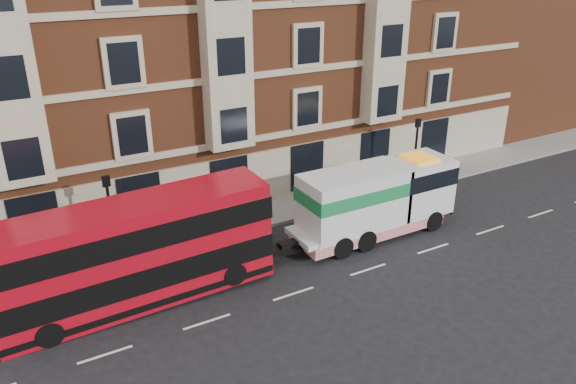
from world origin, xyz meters
The scene contains 9 objects.
ground centered at (0.00, 0.00, 0.00)m, with size 120.00×120.00×0.00m, color black.
sidewalk centered at (0.00, 7.50, 0.07)m, with size 90.00×3.00×0.15m, color slate.
victorian_terrace centered at (0.50, 15.00, 10.07)m, with size 45.00×12.00×20.40m.
filler_east centered at (32.00, 14.00, 9.43)m, with size 18.00×10.00×19.00m.
lamp_post_west centered at (-6.00, 6.20, 2.68)m, with size 0.35×0.15×4.35m.
lamp_post_east centered at (12.00, 6.20, 2.68)m, with size 0.35×0.15×4.35m.
double_decker_bus centered at (-5.85, 2.67, 2.40)m, with size 11.18×2.57×4.53m.
tow_truck centered at (6.21, 2.67, 1.98)m, with size 8.95×2.65×3.73m.
pedestrian centered at (-8.97, 6.15, 0.95)m, with size 0.58×0.38×1.60m, color black.
Camera 1 is at (-10.24, -17.62, 13.79)m, focal length 35.00 mm.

